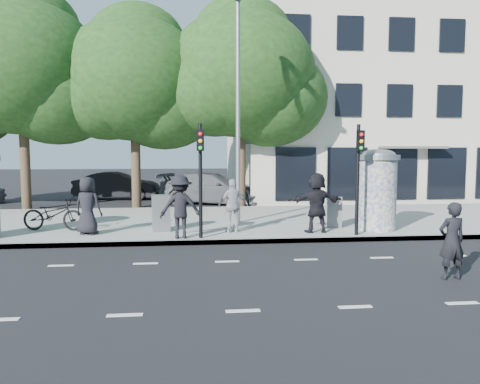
{
  "coord_description": "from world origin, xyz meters",
  "views": [
    {
      "loc": [
        -0.86,
        -9.99,
        2.77
      ],
      "look_at": [
        0.54,
        3.5,
        1.55
      ],
      "focal_mm": 35.0,
      "sensor_mm": 36.0,
      "label": 1
    }
  ],
  "objects": [
    {
      "name": "ground",
      "position": [
        0.0,
        0.0,
        0.0
      ],
      "size": [
        120.0,
        120.0,
        0.0
      ],
      "primitive_type": "plane",
      "color": "black",
      "rests_on": "ground"
    },
    {
      "name": "sidewalk",
      "position": [
        0.0,
        7.5,
        0.07
      ],
      "size": [
        40.0,
        8.0,
        0.15
      ],
      "primitive_type": "cube",
      "color": "gray",
      "rests_on": "ground"
    },
    {
      "name": "curb",
      "position": [
        0.0,
        3.55,
        0.07
      ],
      "size": [
        40.0,
        0.1,
        0.16
      ],
      "primitive_type": "cube",
      "color": "slate",
      "rests_on": "ground"
    },
    {
      "name": "lane_dash_near",
      "position": [
        0.0,
        -2.2,
        0.0
      ],
      "size": [
        32.0,
        0.12,
        0.01
      ],
      "primitive_type": "cube",
      "color": "silver",
      "rests_on": "ground"
    },
    {
      "name": "lane_dash_far",
      "position": [
        0.0,
        1.4,
        0.0
      ],
      "size": [
        32.0,
        0.12,
        0.01
      ],
      "primitive_type": "cube",
      "color": "silver",
      "rests_on": "ground"
    },
    {
      "name": "ad_column_right",
      "position": [
        5.2,
        4.7,
        1.54
      ],
      "size": [
        1.36,
        1.36,
        2.65
      ],
      "color": "beige",
      "rests_on": "sidewalk"
    },
    {
      "name": "traffic_pole_near",
      "position": [
        -0.6,
        3.79,
        2.23
      ],
      "size": [
        0.22,
        0.31,
        3.4
      ],
      "color": "black",
      "rests_on": "sidewalk"
    },
    {
      "name": "traffic_pole_far",
      "position": [
        4.2,
        3.79,
        2.23
      ],
      "size": [
        0.22,
        0.31,
        3.4
      ],
      "color": "black",
      "rests_on": "sidewalk"
    },
    {
      "name": "street_lamp",
      "position": [
        0.8,
        6.63,
        4.79
      ],
      "size": [
        0.25,
        0.93,
        8.0
      ],
      "color": "slate",
      "rests_on": "sidewalk"
    },
    {
      "name": "tree_mid_left",
      "position": [
        -8.5,
        12.5,
        6.5
      ],
      "size": [
        7.2,
        7.2,
        9.57
      ],
      "color": "#38281C",
      "rests_on": "ground"
    },
    {
      "name": "tree_near_left",
      "position": [
        -3.5,
        12.7,
        6.06
      ],
      "size": [
        6.8,
        6.8,
        8.97
      ],
      "color": "#38281C",
      "rests_on": "ground"
    },
    {
      "name": "tree_center",
      "position": [
        1.5,
        12.3,
        6.31
      ],
      "size": [
        7.0,
        7.0,
        9.3
      ],
      "color": "#38281C",
      "rests_on": "ground"
    },
    {
      "name": "building",
      "position": [
        12.0,
        19.99,
        5.99
      ],
      "size": [
        20.3,
        15.85,
        12.0
      ],
      "color": "beige",
      "rests_on": "ground"
    },
    {
      "name": "ped_a",
      "position": [
        -4.07,
        4.8,
        1.05
      ],
      "size": [
        1.02,
        0.84,
        1.8
      ],
      "primitive_type": "imported",
      "rotation": [
        0.0,
        0.0,
        2.78
      ],
      "color": "black",
      "rests_on": "sidewalk"
    },
    {
      "name": "ped_d",
      "position": [
        -1.2,
        3.89,
        1.09
      ],
      "size": [
        1.24,
        0.75,
        1.88
      ],
      "primitive_type": "imported",
      "rotation": [
        0.0,
        0.0,
        3.18
      ],
      "color": "black",
      "rests_on": "sidewalk"
    },
    {
      "name": "ped_e",
      "position": [
        0.45,
        4.75,
        1.0
      ],
      "size": [
        1.11,
        0.8,
        1.71
      ],
      "primitive_type": "imported",
      "rotation": [
        0.0,
        0.0,
        3.39
      ],
      "color": "#A0A0A3",
      "rests_on": "sidewalk"
    },
    {
      "name": "ped_f",
      "position": [
        3.08,
        4.42,
        1.11
      ],
      "size": [
        1.8,
        0.73,
        1.91
      ],
      "primitive_type": "imported",
      "rotation": [
        0.0,
        0.0,
        3.19
      ],
      "color": "black",
      "rests_on": "sidewalk"
    },
    {
      "name": "man_road",
      "position": [
        4.67,
        -0.66,
        0.83
      ],
      "size": [
        0.64,
        0.45,
        1.67
      ],
      "primitive_type": "imported",
      "rotation": [
        0.0,
        0.0,
        3.22
      ],
      "color": "black",
      "rests_on": "ground"
    },
    {
      "name": "bicycle",
      "position": [
        -5.36,
        5.66,
        0.68
      ],
      "size": [
        1.04,
        2.11,
        1.06
      ],
      "primitive_type": "imported",
      "rotation": [
        0.0,
        0.0,
        1.4
      ],
      "color": "black",
      "rests_on": "sidewalk"
    },
    {
      "name": "cabinet_left",
      "position": [
        -1.85,
        5.13,
        0.74
      ],
      "size": [
        0.61,
        0.48,
        1.18
      ],
      "primitive_type": "cube",
      "rotation": [
        0.0,
        0.0,
        0.13
      ],
      "color": "slate",
      "rests_on": "sidewalk"
    },
    {
      "name": "cabinet_right",
      "position": [
        3.96,
        5.34,
        0.67
      ],
      "size": [
        0.58,
        0.49,
        1.04
      ],
      "primitive_type": "cube",
      "rotation": [
        0.0,
        0.0,
        -0.3
      ],
      "color": "slate",
      "rests_on": "sidewalk"
    },
    {
      "name": "car_mid",
      "position": [
        -5.03,
        16.72,
        0.77
      ],
      "size": [
        2.02,
        4.77,
        1.53
      ],
      "primitive_type": "imported",
      "rotation": [
        0.0,
        0.0,
        1.48
      ],
      "color": "black",
      "rests_on": "ground"
    },
    {
      "name": "car_right",
      "position": [
        0.18,
        14.06,
        0.79
      ],
      "size": [
        3.75,
        5.86,
        1.58
      ],
      "primitive_type": "imported",
      "rotation": [
        0.0,
        0.0,
        1.26
      ],
      "color": "#575A5E",
      "rests_on": "ground"
    }
  ]
}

